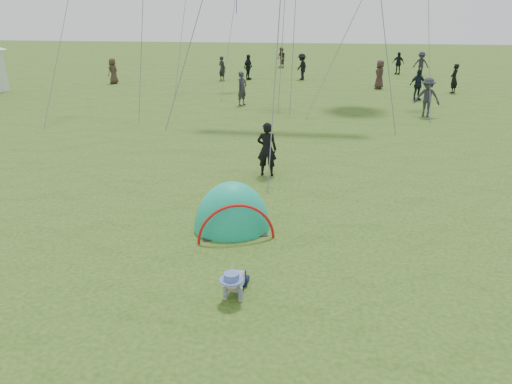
# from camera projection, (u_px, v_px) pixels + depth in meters

# --- Properties ---
(ground) EXTENTS (140.00, 140.00, 0.00)m
(ground) POSITION_uv_depth(u_px,v_px,m) (268.00, 280.00, 9.08)
(ground) COLOR #204A16
(crawling_toddler) EXTENTS (0.55, 0.76, 0.56)m
(crawling_toddler) POSITION_uv_depth(u_px,v_px,m) (235.00, 281.00, 8.49)
(crawling_toddler) COLOR black
(crawling_toddler) RESTS_ON ground
(popup_tent) EXTENTS (2.08, 1.89, 2.21)m
(popup_tent) POSITION_uv_depth(u_px,v_px,m) (232.00, 229.00, 11.22)
(popup_tent) COLOR #119961
(popup_tent) RESTS_ON ground
(standing_adult) EXTENTS (0.58, 0.38, 1.60)m
(standing_adult) POSITION_uv_depth(u_px,v_px,m) (267.00, 149.00, 14.59)
(standing_adult) COLOR black
(standing_adult) RESTS_ON ground
(crowd_person_0) EXTENTS (0.67, 0.74, 1.69)m
(crowd_person_0) POSITION_uv_depth(u_px,v_px,m) (454.00, 79.00, 29.28)
(crowd_person_0) COLOR black
(crowd_person_0) RESTS_ON ground
(crowd_person_2) EXTENTS (1.03, 0.87, 1.65)m
(crowd_person_2) POSITION_uv_depth(u_px,v_px,m) (398.00, 63.00, 38.02)
(crowd_person_2) COLOR black
(crowd_person_2) RESTS_ON ground
(crowd_person_3) EXTENTS (1.13, 1.33, 1.79)m
(crowd_person_3) POSITION_uv_depth(u_px,v_px,m) (302.00, 67.00, 34.98)
(crowd_person_3) COLOR black
(crowd_person_3) RESTS_ON ground
(crowd_person_6) EXTENTS (0.67, 0.75, 1.71)m
(crowd_person_6) POSITION_uv_depth(u_px,v_px,m) (242.00, 89.00, 25.48)
(crowd_person_6) COLOR #2C2B34
(crowd_person_6) RESTS_ON ground
(crowd_person_8) EXTENTS (1.05, 0.79, 1.65)m
(crowd_person_8) POSITION_uv_depth(u_px,v_px,m) (418.00, 85.00, 27.00)
(crowd_person_8) COLOR black
(crowd_person_8) RESTS_ON ground
(crowd_person_9) EXTENTS (1.23, 0.86, 1.73)m
(crowd_person_9) POSITION_uv_depth(u_px,v_px,m) (421.00, 64.00, 37.21)
(crowd_person_9) COLOR #24222D
(crowd_person_9) RESTS_ON ground
(crowd_person_10) EXTENTS (0.76, 0.96, 1.74)m
(crowd_person_10) POSITION_uv_depth(u_px,v_px,m) (380.00, 74.00, 30.95)
(crowd_person_10) COLOR #382623
(crowd_person_10) RESTS_ON ground
(crowd_person_12) EXTENTS (0.72, 0.67, 1.65)m
(crowd_person_12) POSITION_uv_depth(u_px,v_px,m) (222.00, 68.00, 34.56)
(crowd_person_12) COLOR black
(crowd_person_12) RESTS_ON ground
(crowd_person_13) EXTENTS (1.01, 1.04, 1.68)m
(crowd_person_13) POSITION_uv_depth(u_px,v_px,m) (281.00, 58.00, 42.25)
(crowd_person_13) COLOR #41352A
(crowd_person_13) RESTS_ON ground
(crowd_person_14) EXTENTS (0.76, 1.10, 1.73)m
(crowd_person_14) POSITION_uv_depth(u_px,v_px,m) (248.00, 67.00, 35.00)
(crowd_person_14) COLOR black
(crowd_person_14) RESTS_ON ground
(crowd_person_15) EXTENTS (1.29, 0.99, 1.77)m
(crowd_person_15) POSITION_uv_depth(u_px,v_px,m) (427.00, 97.00, 22.77)
(crowd_person_15) COLOR #27292F
(crowd_person_15) RESTS_ON ground
(crowd_person_16) EXTENTS (0.74, 0.93, 1.65)m
(crowd_person_16) POSITION_uv_depth(u_px,v_px,m) (113.00, 71.00, 33.09)
(crowd_person_16) COLOR #3B2E23
(crowd_person_16) RESTS_ON ground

